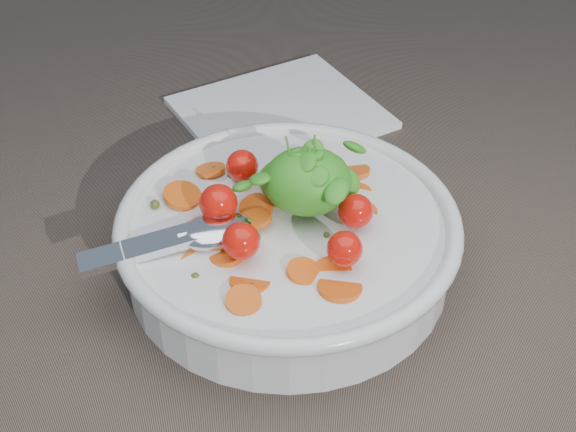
{
  "coord_description": "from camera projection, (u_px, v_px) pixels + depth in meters",
  "views": [
    {
      "loc": [
        -0.03,
        -0.49,
        0.44
      ],
      "look_at": [
        -0.02,
        -0.03,
        0.05
      ],
      "focal_mm": 50.0,
      "sensor_mm": 36.0,
      "label": 1
    }
  ],
  "objects": [
    {
      "name": "bowl",
      "position": [
        288.0,
        238.0,
        0.62
      ],
      "size": [
        0.28,
        0.26,
        0.11
      ],
      "color": "silver",
      "rests_on": "ground"
    },
    {
      "name": "napkin",
      "position": [
        280.0,
        113.0,
        0.8
      ],
      "size": [
        0.24,
        0.23,
        0.01
      ],
      "primitive_type": "cube",
      "rotation": [
        0.0,
        0.0,
        0.51
      ],
      "color": "white",
      "rests_on": "ground"
    },
    {
      "name": "ground",
      "position": [
        315.0,
        245.0,
        0.66
      ],
      "size": [
        6.0,
        6.0,
        0.0
      ],
      "primitive_type": "plane",
      "color": "brown",
      "rests_on": "ground"
    }
  ]
}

